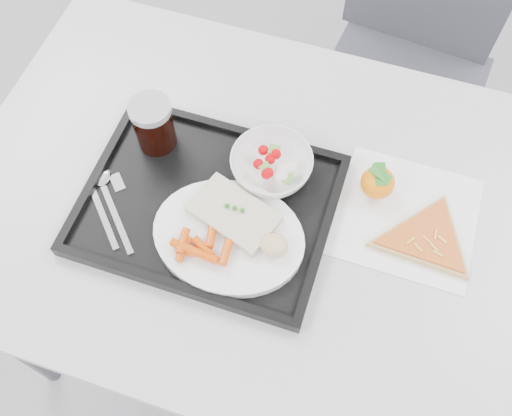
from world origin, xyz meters
TOP-DOWN VIEW (x-y plane):
  - room at (0.00, 0.00)m, footprint 6.04×7.04m
  - table at (0.00, 0.30)m, footprint 1.20×0.80m
  - chair at (0.18, 0.97)m, footprint 0.46×0.46m
  - tray at (-0.11, 0.25)m, footprint 0.45×0.35m
  - dinner_plate at (-0.05, 0.20)m, footprint 0.27×0.27m
  - fish_fillet at (-0.06, 0.24)m, footprint 0.17×0.13m
  - bread_roll at (0.03, 0.20)m, footprint 0.06×0.05m
  - salad_bowl at (-0.03, 0.35)m, footprint 0.15×0.15m
  - cola_glass at (-0.25, 0.35)m, footprint 0.08×0.08m
  - cutlery at (-0.29, 0.20)m, footprint 0.14×0.15m
  - napkin at (0.24, 0.35)m, footprint 0.25×0.24m
  - tangerine at (0.17, 0.38)m, footprint 0.07×0.07m
  - pizza_slice at (0.28, 0.31)m, footprint 0.29×0.29m
  - carrot_pile at (-0.09, 0.15)m, footprint 0.11×0.08m
  - salad_contents at (-0.01, 0.35)m, footprint 0.08×0.07m

SIDE VIEW (x-z plane):
  - chair at x=0.18m, z-range 0.07..1.00m
  - table at x=0.00m, z-range 0.31..1.06m
  - napkin at x=0.24m, z-range 0.75..0.75m
  - tray at x=-0.11m, z-range 0.75..0.77m
  - pizza_slice at x=0.28m, z-range 0.75..0.77m
  - cutlery at x=-0.29m, z-range 0.76..0.77m
  - dinner_plate at x=-0.05m, z-range 0.77..0.78m
  - tangerine at x=0.17m, z-range 0.75..0.82m
  - salad_bowl at x=-0.03m, z-range 0.77..0.81m
  - fish_fillet at x=-0.06m, z-range 0.78..0.81m
  - carrot_pile at x=-0.09m, z-range 0.78..0.81m
  - bread_roll at x=0.03m, z-range 0.78..0.81m
  - salad_contents at x=-0.01m, z-range 0.79..0.81m
  - cola_glass at x=-0.25m, z-range 0.77..0.88m
  - room at x=0.00m, z-range -0.02..2.82m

